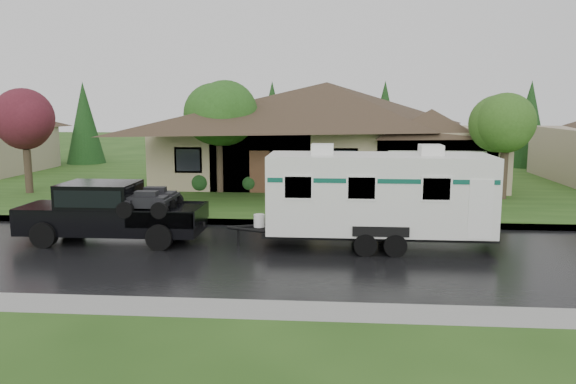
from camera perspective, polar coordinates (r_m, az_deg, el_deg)
The scene contains 11 objects.
ground at distance 19.16m, azimuth -2.70°, elevation -4.76°, with size 140.00×140.00×0.00m, color #264A17.
road at distance 17.24m, azimuth -3.55°, elevation -6.31°, with size 140.00×8.00×0.01m, color black.
curb at distance 21.32m, azimuth -1.94°, elevation -3.13°, with size 140.00×0.50×0.15m, color gray.
lawn at distance 33.84m, azimuth 0.51°, elevation 1.38°, with size 140.00×26.00×0.15m, color #264A17.
house_main at distance 32.31m, azimuth 4.46°, elevation 7.25°, with size 19.44×10.80×6.90m.
tree_left_green at distance 28.15m, azimuth -7.00°, elevation 7.82°, with size 3.37×3.37×5.57m.
tree_red at distance 30.51m, azimuth -25.17°, elevation 6.26°, with size 2.97×2.97×4.91m.
tree_right_green at distance 27.75m, azimuth 21.30°, elevation 6.44°, with size 3.02×3.02×5.00m.
shrub_row at distance 28.03m, azimuth 3.76°, elevation 0.96°, with size 13.60×1.00×1.00m.
pickup_truck at distance 19.46m, azimuth -17.73°, elevation -1.77°, with size 5.93×2.25×1.98m.
travel_trailer at distance 17.95m, azimuth 9.16°, elevation -0.12°, with size 7.32×2.57×3.28m.
Camera 1 is at (2.39, -18.46, 4.54)m, focal length 35.00 mm.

